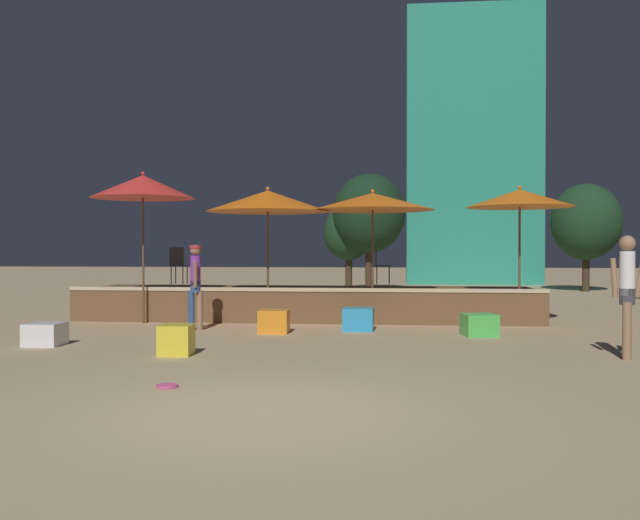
{
  "coord_description": "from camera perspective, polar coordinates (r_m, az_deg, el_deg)",
  "views": [
    {
      "loc": [
        1.33,
        -6.97,
        1.62
      ],
      "look_at": [
        0.0,
        5.51,
        1.45
      ],
      "focal_mm": 40.0,
      "sensor_mm": 36.0,
      "label": 1
    }
  ],
  "objects": [
    {
      "name": "background_tree_2",
      "position": [
        28.75,
        2.31,
        2.19
      ],
      "size": [
        2.05,
        2.05,
        3.47
      ],
      "color": "#3D2B1C",
      "rests_on": "ground"
    },
    {
      "name": "frisbee_disc",
      "position": [
        8.72,
        -12.12,
        -9.82
      ],
      "size": [
        0.26,
        0.26,
        0.03
      ],
      "color": "#E54C99",
      "rests_on": "ground"
    },
    {
      "name": "patio_umbrella_0",
      "position": [
        15.81,
        4.23,
        4.67
      ],
      "size": [
        2.73,
        2.73,
        2.97
      ],
      "color": "brown",
      "rests_on": "ground"
    },
    {
      "name": "person_0",
      "position": [
        11.51,
        23.36,
        -2.25
      ],
      "size": [
        0.5,
        0.3,
        1.84
      ],
      "rotation": [
        0.0,
        0.0,
        1.27
      ],
      "color": "#997051",
      "rests_on": "ground"
    },
    {
      "name": "wooden_deck",
      "position": [
        16.99,
        -0.92,
        -3.47
      ],
      "size": [
        10.6,
        2.75,
        0.79
      ],
      "color": "brown",
      "rests_on": "ground"
    },
    {
      "name": "cube_seat_3",
      "position": [
        14.02,
        -3.7,
        -4.92
      ],
      "size": [
        0.59,
        0.59,
        0.45
      ],
      "rotation": [
        0.0,
        0.0,
        0.03
      ],
      "color": "orange",
      "rests_on": "ground"
    },
    {
      "name": "bistro_chair_1",
      "position": [
        17.72,
        -11.3,
        -0.14
      ],
      "size": [
        0.4,
        0.4,
        0.9
      ],
      "rotation": [
        0.0,
        0.0,
        3.08
      ],
      "color": "#2D3338",
      "rests_on": "wooden_deck"
    },
    {
      "name": "ground_plane",
      "position": [
        7.28,
        -4.72,
        -12.08
      ],
      "size": [
        120.0,
        120.0,
        0.0
      ],
      "primitive_type": "plane",
      "color": "tan"
    },
    {
      "name": "bistro_chair_0",
      "position": [
        17.44,
        4.77,
        -0.14
      ],
      "size": [
        0.4,
        0.4,
        0.9
      ],
      "rotation": [
        0.0,
        0.0,
        1.6
      ],
      "color": "#2D3338",
      "rests_on": "wooden_deck"
    },
    {
      "name": "cube_seat_2",
      "position": [
        13.84,
        12.63,
        -5.09
      ],
      "size": [
        0.7,
        0.7,
        0.42
      ],
      "rotation": [
        0.0,
        0.0,
        0.19
      ],
      "color": "#4CC651",
      "rests_on": "ground"
    },
    {
      "name": "patio_umbrella_3",
      "position": [
        16.03,
        -4.2,
        4.71
      ],
      "size": [
        2.77,
        2.77,
        3.04
      ],
      "color": "brown",
      "rests_on": "ground"
    },
    {
      "name": "cube_seat_0",
      "position": [
        13.03,
        -21.14,
        -5.56
      ],
      "size": [
        0.6,
        0.6,
        0.38
      ],
      "rotation": [
        0.0,
        0.0,
        0.02
      ],
      "color": "white",
      "rests_on": "ground"
    },
    {
      "name": "background_tree_3",
      "position": [
        28.09,
        3.93,
        3.72
      ],
      "size": [
        2.84,
        2.84,
        4.63
      ],
      "color": "#3D2B1C",
      "rests_on": "ground"
    },
    {
      "name": "distant_building",
      "position": [
        35.92,
        12.06,
        8.74
      ],
      "size": [
        6.35,
        3.14,
        13.2
      ],
      "color": "teal",
      "rests_on": "ground"
    },
    {
      "name": "patio_umbrella_1",
      "position": [
        16.29,
        -13.98,
        5.7
      ],
      "size": [
        2.28,
        2.28,
        3.36
      ],
      "color": "brown",
      "rests_on": "ground"
    },
    {
      "name": "background_tree_1",
      "position": [
        29.78,
        20.51,
        2.86
      ],
      "size": [
        2.71,
        2.71,
        4.23
      ],
      "color": "#3D2B1C",
      "rests_on": "ground"
    },
    {
      "name": "cube_seat_1",
      "position": [
        14.42,
        3.09,
        -4.75
      ],
      "size": [
        0.62,
        0.62,
        0.46
      ],
      "rotation": [
        0.0,
        0.0,
        -0.03
      ],
      "color": "#2D9EDB",
      "rests_on": "ground"
    },
    {
      "name": "patio_umbrella_2",
      "position": [
        15.86,
        15.69,
        4.76
      ],
      "size": [
        2.29,
        2.29,
        3.0
      ],
      "color": "brown",
      "rests_on": "ground"
    },
    {
      "name": "person_1",
      "position": [
        14.68,
        -9.93,
        -1.74
      ],
      "size": [
        0.29,
        0.53,
        1.73
      ],
      "rotation": [
        0.0,
        0.0,
        0.26
      ],
      "color": "#2D4C7F",
      "rests_on": "ground"
    },
    {
      "name": "cube_seat_4",
      "position": [
        11.29,
        -11.43,
        -6.28
      ],
      "size": [
        0.51,
        0.51,
        0.47
      ],
      "rotation": [
        0.0,
        0.0,
        0.05
      ],
      "color": "yellow",
      "rests_on": "ground"
    }
  ]
}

